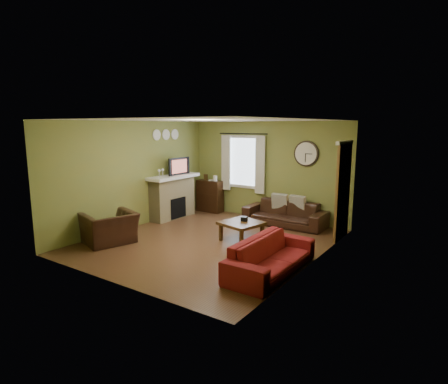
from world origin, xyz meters
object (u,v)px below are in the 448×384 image
Objects in this scene: bookshelf at (210,196)px; sofa_red at (271,256)px; armchair at (110,228)px; coffee_table at (241,231)px; sofa_brown at (285,213)px.

bookshelf is 4.78m from sofa_red.
armchair is (-3.59, -0.50, 0.04)m from sofa_red.
coffee_table is at bearing 47.72° from sofa_red.
sofa_brown is at bearing 82.79° from coffee_table.
sofa_brown is 2.59× the size of coffee_table.
sofa_red is 2.56× the size of coffee_table.
bookshelf is at bearing 176.03° from sofa_brown.
sofa_red is (3.61, -3.13, -0.16)m from bookshelf.
bookshelf is at bearing 139.88° from coffee_table.
bookshelf is 0.45× the size of sofa_red.
sofa_brown reaches higher than sofa_red.
sofa_red is at bearing -42.28° from coffee_table.
sofa_brown is 4.24m from armchair.
sofa_brown reaches higher than coffee_table.
bookshelf reaches higher than armchair.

